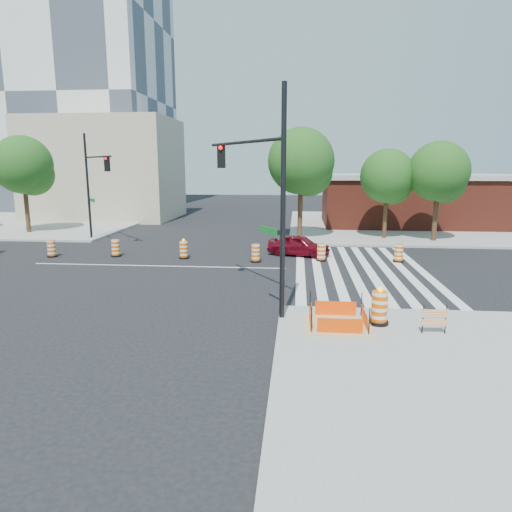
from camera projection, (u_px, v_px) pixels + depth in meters
The scene contains 24 objects.
ground at pixel (158, 266), 24.96m from camera, with size 120.00×120.00×0.00m, color black.
sidewalk_ne at pixel (414, 226), 40.91m from camera, with size 22.00×22.00×0.15m, color gray.
sidewalk_nw at pixel (32, 221), 44.13m from camera, with size 22.00×22.00×0.15m, color gray.
crosswalk_east at pixel (360, 270), 23.98m from camera, with size 6.75×13.50×0.01m.
lane_centerline at pixel (158, 266), 24.96m from camera, with size 14.00×0.12×0.01m, color silver.
excavation_pit at pixel (337, 323), 15.33m from camera, with size 2.20×2.20×0.90m.
tower_nw at pixel (43, 23), 55.87m from camera, with size 28.00×18.00×45.00m, color silver.
brick_storefront at pixel (415, 201), 40.47m from camera, with size 16.50×8.50×4.60m.
beige_midrise at pixel (106, 169), 46.53m from camera, with size 14.00×10.00×10.00m, color tan.
red_coupe at pixel (299, 245), 27.70m from camera, with size 1.51×3.76×1.28m, color #5D0714.
signal_pole_se at pixel (259, 181), 16.66m from camera, with size 3.42×5.08×7.93m.
signal_pole_nw at pixel (93, 177), 31.65m from camera, with size 3.77×4.40×7.49m.
pit_drum at pixel (379, 309), 15.33m from camera, with size 0.66×0.66×1.30m.
barricade at pixel (434, 318), 14.48m from camera, with size 0.80×0.07×0.94m.
tree_north_b at pixel (24, 168), 35.64m from camera, with size 4.53×4.53×7.70m.
tree_north_c at pixel (302, 165), 32.54m from camera, with size 4.75×4.75×8.07m.
tree_north_d at pixel (388, 179), 32.74m from camera, with size 3.87×3.87×6.59m.
tree_north_e at pixel (439, 175), 31.63m from camera, with size 4.16×4.16×7.07m.
median_drum_1 at pixel (52, 249), 27.31m from camera, with size 0.60×0.60×1.02m.
median_drum_2 at pixel (116, 249), 27.43m from camera, with size 0.60×0.60×1.02m.
median_drum_3 at pixel (184, 250), 26.87m from camera, with size 0.60×0.60×1.18m.
median_drum_4 at pixel (256, 254), 25.88m from camera, with size 0.60×0.60×1.02m.
median_drum_5 at pixel (321, 253), 26.15m from camera, with size 0.60×0.60×1.02m.
median_drum_6 at pixel (399, 254), 25.88m from camera, with size 0.60×0.60×1.02m.
Camera 1 is at (7.60, -23.77, 5.45)m, focal length 32.00 mm.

